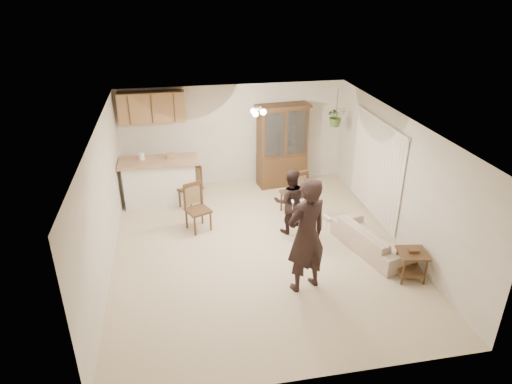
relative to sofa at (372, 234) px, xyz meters
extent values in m
plane|color=beige|center=(-2.12, 0.46, -0.37)|extent=(6.50, 6.50, 0.00)
cube|color=white|center=(-2.12, 0.46, 2.13)|extent=(5.50, 6.50, 0.02)
cube|color=silver|center=(-2.12, 3.71, 0.88)|extent=(5.50, 0.02, 2.50)
cube|color=silver|center=(-2.12, -2.79, 0.88)|extent=(5.50, 0.02, 2.50)
cube|color=silver|center=(-4.87, 0.46, 0.88)|extent=(0.02, 6.50, 2.50)
cube|color=silver|center=(0.63, 0.46, 0.88)|extent=(0.02, 6.50, 2.50)
cube|color=white|center=(-3.97, 2.81, 0.13)|extent=(1.60, 0.55, 1.00)
cube|color=#9F7B5F|center=(-3.97, 2.81, 0.68)|extent=(1.75, 0.70, 0.08)
cube|color=olive|center=(-4.02, 3.53, 1.73)|extent=(1.50, 0.34, 0.70)
imported|color=#305120|center=(0.18, 2.86, 1.48)|extent=(0.43, 0.37, 0.48)
cylinder|color=black|center=(0.18, 2.86, 1.81)|extent=(0.01, 0.01, 0.65)
imported|color=beige|center=(0.00, 0.00, 0.00)|extent=(1.20, 2.00, 0.73)
imported|color=black|center=(-1.59, -0.87, 0.53)|extent=(0.76, 0.63, 1.80)
imported|color=black|center=(-1.37, 1.00, 0.31)|extent=(0.71, 0.58, 1.35)
cube|color=#3C2616|center=(-0.97, 3.35, 0.03)|extent=(1.25, 0.62, 0.80)
cube|color=#3C2616|center=(-0.97, 3.35, 1.03)|extent=(1.24, 0.56, 1.20)
cube|color=silver|center=(-0.97, 3.35, 1.03)|extent=(1.03, 0.15, 1.05)
cube|color=#3C2616|center=(-0.97, 3.35, 1.65)|extent=(1.35, 0.65, 0.06)
cube|color=#3C2616|center=(0.30, -0.96, 0.15)|extent=(0.55, 0.55, 0.04)
cube|color=#3C2616|center=(0.30, -0.96, -0.22)|extent=(0.47, 0.47, 0.03)
cube|color=#3C2616|center=(0.30, -0.96, 0.19)|extent=(0.19, 0.14, 0.06)
cube|color=#3C2616|center=(-3.21, 1.42, 0.08)|extent=(0.59, 0.59, 0.05)
cube|color=#A37C51|center=(-3.21, 1.42, 0.35)|extent=(0.31, 0.17, 0.39)
cube|color=#3C2616|center=(-3.21, 1.42, 0.60)|extent=(0.38, 0.20, 0.08)
cube|color=#3C2616|center=(-3.30, 2.52, 0.07)|extent=(0.62, 0.62, 0.05)
cube|color=#A37C51|center=(-3.30, 2.52, 0.34)|extent=(0.24, 0.27, 0.38)
cube|color=#3C2616|center=(-3.30, 2.52, 0.58)|extent=(0.29, 0.32, 0.08)
cube|color=#3C2616|center=(-1.09, 1.76, 0.11)|extent=(0.57, 0.57, 0.05)
cube|color=#A37C51|center=(-1.09, 1.76, 0.40)|extent=(0.35, 0.11, 0.42)
cube|color=#3C2616|center=(-1.09, 1.76, 0.67)|extent=(0.44, 0.13, 0.08)
cube|color=white|center=(-1.43, -1.31, 1.19)|extent=(0.11, 0.18, 0.05)
cube|color=white|center=(-1.41, 0.68, 0.48)|extent=(0.05, 0.12, 0.04)
camera|label=1|loc=(-3.57, -6.96, 4.46)|focal=32.00mm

